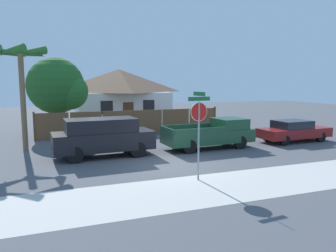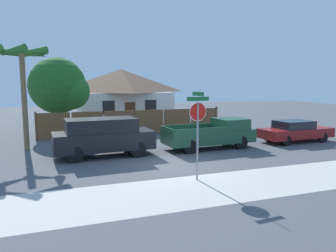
# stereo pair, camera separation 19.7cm
# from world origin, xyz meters

# --- Properties ---
(ground_plane) EXTENTS (80.00, 80.00, 0.00)m
(ground_plane) POSITION_xyz_m (0.00, 0.00, 0.00)
(ground_plane) COLOR #4C4F54
(sidewalk_strip) EXTENTS (36.00, 3.20, 0.01)m
(sidewalk_strip) POSITION_xyz_m (0.00, -3.60, 0.00)
(sidewalk_strip) COLOR beige
(sidewalk_strip) RESTS_ON ground
(wooden_fence) EXTENTS (12.94, 0.12, 1.83)m
(wooden_fence) POSITION_xyz_m (0.48, 8.62, 0.87)
(wooden_fence) COLOR brown
(wooden_fence) RESTS_ON ground
(house) EXTENTS (8.69, 7.43, 4.87)m
(house) POSITION_xyz_m (1.33, 16.96, 2.53)
(house) COLOR white
(house) RESTS_ON ground
(oak_tree) EXTENTS (4.04, 3.85, 5.37)m
(oak_tree) POSITION_xyz_m (-4.31, 10.21, 3.35)
(oak_tree) COLOR brown
(oak_tree) RESTS_ON ground
(palm_tree) EXTENTS (2.74, 2.95, 5.56)m
(palm_tree) POSITION_xyz_m (-6.33, 5.63, 4.78)
(palm_tree) COLOR brown
(palm_tree) RESTS_ON ground
(red_suv) EXTENTS (4.92, 2.07, 1.91)m
(red_suv) POSITION_xyz_m (-2.64, 2.62, 1.04)
(red_suv) COLOR black
(red_suv) RESTS_ON ground
(orange_pickup) EXTENTS (5.13, 2.09, 1.64)m
(orange_pickup) POSITION_xyz_m (3.42, 2.63, 0.81)
(orange_pickup) COLOR #1E472D
(orange_pickup) RESTS_ON ground
(parked_sedan) EXTENTS (4.69, 1.94, 1.34)m
(parked_sedan) POSITION_xyz_m (9.15, 2.62, 0.69)
(parked_sedan) COLOR maroon
(parked_sedan) RESTS_ON ground
(stop_sign) EXTENTS (0.91, 0.82, 3.33)m
(stop_sign) POSITION_xyz_m (0.06, -2.56, 2.26)
(stop_sign) COLOR gray
(stop_sign) RESTS_ON ground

